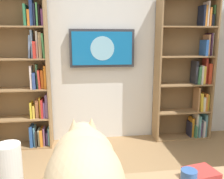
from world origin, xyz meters
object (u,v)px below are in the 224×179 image
object	(u,v)px
cat	(84,176)
paper_towel_roll	(10,173)
bookshelf_left	(190,74)
bookshelf_right	(25,76)
desk_book_stack	(201,175)
coffee_mug	(189,179)
wall_mounted_tv	(102,48)

from	to	relation	value
cat	paper_towel_roll	world-z (taller)	cat
bookshelf_left	bookshelf_right	world-z (taller)	bookshelf_left
paper_towel_roll	desk_book_stack	distance (m)	0.95
paper_towel_roll	desk_book_stack	size ratio (longest dim) A/B	1.55
bookshelf_left	coffee_mug	world-z (taller)	bookshelf_left
bookshelf_right	wall_mounted_tv	world-z (taller)	bookshelf_right
cat	desk_book_stack	size ratio (longest dim) A/B	3.77
cat	desk_book_stack	world-z (taller)	cat
bookshelf_right	coffee_mug	xyz separation A→B (m)	(-1.24, 2.30, -0.21)
wall_mounted_tv	bookshelf_left	bearing A→B (deg)	176.39
bookshelf_left	bookshelf_right	size ratio (longest dim) A/B	1.01
bookshelf_right	cat	size ratio (longest dim) A/B	3.03
wall_mounted_tv	coffee_mug	size ratio (longest dim) A/B	9.48
coffee_mug	desk_book_stack	xyz separation A→B (m)	(-0.10, -0.06, -0.02)
coffee_mug	paper_towel_roll	bearing A→B (deg)	-1.46
bookshelf_right	desk_book_stack	world-z (taller)	bookshelf_right
bookshelf_right	coffee_mug	bearing A→B (deg)	118.29
bookshelf_left	paper_towel_roll	xyz separation A→B (m)	(1.95, 2.28, -0.10)
coffee_mug	desk_book_stack	distance (m)	0.12
bookshelf_right	cat	xyz separation A→B (m)	(-0.72, 2.45, -0.06)
bookshelf_right	paper_towel_roll	world-z (taller)	bookshelf_right
cat	bookshelf_right	bearing A→B (deg)	-73.59
cat	paper_towel_roll	size ratio (longest dim) A/B	2.44
coffee_mug	wall_mounted_tv	bearing A→B (deg)	-85.45
bookshelf_right	desk_book_stack	size ratio (longest dim) A/B	11.45
wall_mounted_tv	cat	xyz separation A→B (m)	(0.33, 2.53, -0.42)
wall_mounted_tv	desk_book_stack	world-z (taller)	wall_mounted_tv
cat	paper_towel_roll	bearing A→B (deg)	-26.88
cat	coffee_mug	bearing A→B (deg)	-164.31
bookshelf_left	paper_towel_roll	distance (m)	3.00
coffee_mug	cat	bearing A→B (deg)	15.69
wall_mounted_tv	cat	bearing A→B (deg)	82.62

